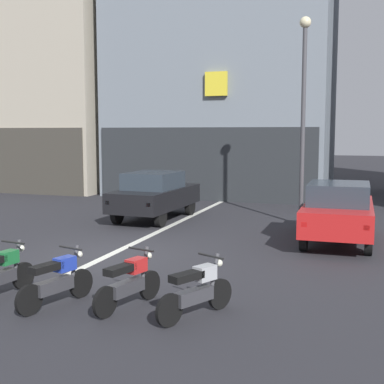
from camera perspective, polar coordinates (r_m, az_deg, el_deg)
name	(u,v)px	position (r m, az deg, el deg)	size (l,w,h in m)	color
ground_plane	(107,256)	(12.81, -9.30, -6.96)	(120.00, 120.00, 0.00)	#2B2B30
lane_centre_line	(188,218)	(18.22, -0.48, -2.83)	(0.20, 18.00, 0.01)	silver
building_corner_left	(47,80)	(30.61, -15.64, 11.76)	(9.42, 8.19, 11.79)	#B2A893
car_black_crossing_near	(155,194)	(17.81, -4.09, -0.21)	(1.92, 4.17, 1.64)	black
car_red_parked_kerbside	(338,210)	(14.54, 15.78, -1.96)	(1.80, 4.12, 1.64)	black
street_lamp	(304,99)	(17.05, 12.15, 9.90)	(0.36, 0.36, 6.57)	#47474C
motorcycle_green_row_leftmost	(0,273)	(10.08, -20.32, -8.31)	(0.55, 1.66, 0.98)	black
motorcycle_blue_row_left_mid	(57,280)	(9.32, -14.63, -9.32)	(0.62, 1.63, 0.98)	black
motorcycle_red_row_centre	(129,282)	(8.99, -6.93, -9.75)	(0.62, 1.63, 0.98)	black
motorcycle_silver_row_right_mid	(197,290)	(8.49, 0.50, -10.68)	(0.82, 1.52, 0.98)	black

